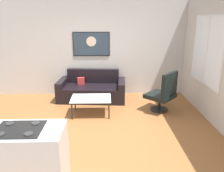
{
  "coord_description": "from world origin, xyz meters",
  "views": [
    {
      "loc": [
        0.28,
        -4.07,
        2.24
      ],
      "look_at": [
        0.42,
        0.9,
        0.7
      ],
      "focal_mm": 35.32,
      "sensor_mm": 36.0,
      "label": 1
    }
  ],
  "objects": [
    {
      "name": "couch",
      "position": [
        -0.13,
        1.91,
        0.27
      ],
      "size": [
        1.92,
        1.01,
        0.82
      ],
      "color": "black",
      "rests_on": "ground"
    },
    {
      "name": "back_wall",
      "position": [
        0.0,
        2.42,
        1.4
      ],
      "size": [
        6.4,
        0.05,
        2.8
      ],
      "primitive_type": "cube",
      "color": "beige",
      "rests_on": "ground"
    },
    {
      "name": "window",
      "position": [
        2.59,
        0.9,
        1.52
      ],
      "size": [
        0.03,
        1.53,
        1.58
      ],
      "color": "silver"
    },
    {
      "name": "right_wall",
      "position": [
        2.62,
        0.3,
        1.4
      ],
      "size": [
        0.05,
        6.4,
        2.8
      ],
      "primitive_type": "cube",
      "color": "beige",
      "rests_on": "ground"
    },
    {
      "name": "coffee_table",
      "position": [
        -0.08,
        0.85,
        0.39
      ],
      "size": [
        0.94,
        0.64,
        0.42
      ],
      "color": "silver",
      "rests_on": "ground"
    },
    {
      "name": "wall_painting",
      "position": [
        -0.14,
        2.38,
        1.52
      ],
      "size": [
        1.07,
        0.03,
        0.69
      ],
      "color": "black"
    },
    {
      "name": "ground",
      "position": [
        0.0,
        0.0,
        -0.02
      ],
      "size": [
        6.4,
        6.4,
        0.04
      ],
      "primitive_type": "cube",
      "color": "#955C31"
    },
    {
      "name": "armchair",
      "position": [
        1.68,
        0.99,
        0.48
      ],
      "size": [
        0.87,
        0.87,
        1.01
      ],
      "color": "black",
      "rests_on": "ground"
    }
  ]
}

